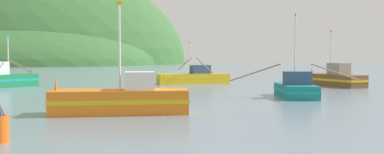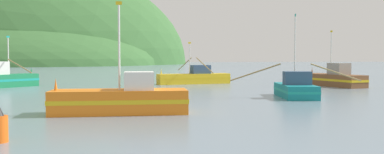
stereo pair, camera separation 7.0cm
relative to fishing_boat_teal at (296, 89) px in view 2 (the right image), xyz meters
name	(u,v)px [view 2 (the right image)]	position (x,y,z in m)	size (l,w,h in m)	color
hill_mid_left	(18,65)	(-53.66, 171.16, -0.72)	(131.32, 105.06, 42.30)	#386633
hill_mid_right	(16,64)	(-59.68, 199.63, -0.72)	(179.38, 143.50, 109.47)	#386633
fishing_boat_teal	(296,89)	(0.00, 0.00, 0.00)	(10.72, 6.50, 7.02)	#147F84
fishing_boat_orange	(122,99)	(-14.76, -7.04, 0.14)	(8.26, 3.18, 6.65)	orange
fishing_boat_brown	(334,79)	(10.69, 11.74, 0.17)	(3.82, 8.81, 6.53)	brown
fishing_boat_yellow	(195,77)	(-4.31, 19.41, 0.09)	(9.66, 12.23, 5.31)	gold
fishing_boat_green	(3,79)	(-26.76, 17.84, 0.24)	(7.50, 8.80, 5.80)	#197A47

